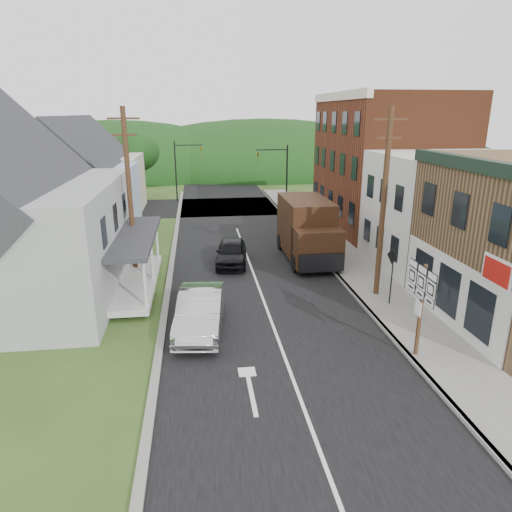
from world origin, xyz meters
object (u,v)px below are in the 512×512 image
object	(u,v)px
silver_sedan	(200,311)
route_sign_cluster	(421,297)
dark_sedan	(232,252)
delivery_van	(308,230)
warning_sign	(392,269)

from	to	relation	value
silver_sedan	route_sign_cluster	distance (m)	8.62
dark_sedan	delivery_van	bearing A→B (deg)	11.19
delivery_van	route_sign_cluster	size ratio (longest dim) A/B	1.88
silver_sedan	route_sign_cluster	xyz separation A→B (m)	(7.79, -3.34, 1.58)
dark_sedan	warning_sign	bearing A→B (deg)	-39.90
delivery_van	silver_sedan	bearing A→B (deg)	-127.15
silver_sedan	dark_sedan	xyz separation A→B (m)	(1.96, 8.44, -0.10)
warning_sign	delivery_van	bearing A→B (deg)	92.91
delivery_van	route_sign_cluster	bearing A→B (deg)	-84.74
delivery_van	warning_sign	xyz separation A→B (m)	(2.12, -7.55, 0.01)
silver_sedan	dark_sedan	world-z (taller)	silver_sedan
silver_sedan	dark_sedan	bearing A→B (deg)	83.05
silver_sedan	dark_sedan	size ratio (longest dim) A/B	1.17
silver_sedan	delivery_van	bearing A→B (deg)	59.12
delivery_van	route_sign_cluster	distance (m)	12.21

